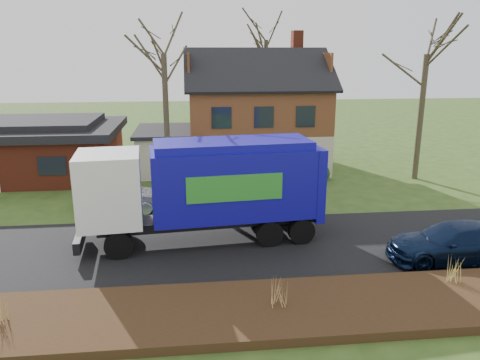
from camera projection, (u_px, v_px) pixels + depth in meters
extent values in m
plane|color=#2D4717|center=(254.00, 246.00, 19.61)|extent=(120.00, 120.00, 0.00)
cube|color=black|center=(254.00, 246.00, 19.60)|extent=(80.00, 7.00, 0.02)
cube|color=black|center=(277.00, 310.00, 14.49)|extent=(80.00, 3.50, 0.30)
cube|color=beige|center=(255.00, 148.00, 32.87)|extent=(9.00, 7.50, 2.70)
cube|color=#573319|center=(255.00, 108.00, 32.14)|extent=(9.00, 7.50, 2.80)
cube|color=maroon|center=(297.00, 43.00, 32.25)|extent=(0.70, 0.90, 1.60)
cube|color=beige|center=(166.00, 152.00, 31.76)|extent=(3.50, 5.50, 2.60)
cube|color=black|center=(165.00, 131.00, 31.39)|extent=(3.90, 5.90, 0.24)
cube|color=maroon|center=(45.00, 154.00, 30.45)|extent=(9.00, 7.50, 2.80)
cube|color=black|center=(42.00, 129.00, 30.01)|extent=(9.80, 8.20, 0.50)
cube|color=black|center=(41.00, 122.00, 29.89)|extent=(7.00, 6.00, 0.40)
cylinder|color=black|center=(119.00, 245.00, 18.29)|extent=(1.15, 0.48, 1.11)
cylinder|color=black|center=(121.00, 225.00, 20.42)|extent=(1.15, 0.48, 1.11)
cylinder|color=black|center=(269.00, 233.00, 19.47)|extent=(1.15, 0.48, 1.11)
cylinder|color=black|center=(257.00, 216.00, 21.60)|extent=(1.15, 0.48, 1.11)
cylinder|color=black|center=(301.00, 231.00, 19.74)|extent=(1.15, 0.48, 1.11)
cylinder|color=black|center=(286.00, 214.00, 21.87)|extent=(1.15, 0.48, 1.11)
cube|color=black|center=(209.00, 220.00, 19.98)|extent=(9.30, 2.14, 0.38)
cube|color=white|center=(110.00, 188.00, 18.77)|extent=(2.71, 2.90, 2.89)
cube|color=black|center=(78.00, 186.00, 18.50)|extent=(0.31, 2.36, 0.96)
cube|color=black|center=(81.00, 237.00, 19.05)|extent=(0.52, 2.69, 0.48)
cube|color=#110C91|center=(233.00, 182.00, 19.74)|extent=(6.97, 3.30, 2.89)
cube|color=#110C91|center=(233.00, 144.00, 19.31)|extent=(6.62, 2.95, 0.32)
cube|color=#110C91|center=(311.00, 180.00, 20.44)|extent=(0.63, 2.76, 3.11)
cube|color=#2C872C|center=(235.00, 188.00, 18.39)|extent=(3.85, 0.40, 1.07)
cube|color=#2C872C|center=(224.00, 171.00, 20.97)|extent=(3.85, 0.40, 1.07)
imported|color=#B5B8BD|center=(123.00, 197.00, 23.80)|extent=(4.48, 1.80, 1.45)
imported|color=black|center=(454.00, 243.00, 18.06)|extent=(5.23, 2.30, 1.49)
cylinder|color=#3F3626|center=(167.00, 123.00, 26.91)|extent=(0.32, 0.32, 7.76)
cylinder|color=#423A28|center=(420.00, 118.00, 29.04)|extent=(0.35, 0.35, 7.73)
cylinder|color=#383122|center=(265.00, 94.00, 39.30)|extent=(0.33, 0.33, 8.78)
cone|color=tan|center=(0.00, 308.00, 13.47)|extent=(0.04, 0.04, 0.90)
cone|color=tan|center=(6.00, 307.00, 13.48)|extent=(0.04, 0.04, 0.90)
cone|color=tan|center=(2.00, 306.00, 13.58)|extent=(0.04, 0.04, 0.90)
cone|color=tan|center=(279.00, 293.00, 14.31)|extent=(0.04, 0.04, 0.91)
cone|color=tan|center=(274.00, 293.00, 14.30)|extent=(0.04, 0.04, 0.91)
cone|color=tan|center=(284.00, 292.00, 14.33)|extent=(0.04, 0.04, 0.91)
cone|color=tan|center=(278.00, 291.00, 14.42)|extent=(0.04, 0.04, 0.91)
cone|color=tan|center=(280.00, 294.00, 14.20)|extent=(0.04, 0.04, 0.91)
cone|color=tan|center=(456.00, 269.00, 15.83)|extent=(0.04, 0.04, 0.91)
cone|color=tan|center=(452.00, 270.00, 15.81)|extent=(0.04, 0.04, 0.91)
cone|color=tan|center=(461.00, 269.00, 15.85)|extent=(0.04, 0.04, 0.91)
cone|color=tan|center=(454.00, 268.00, 15.95)|extent=(0.04, 0.04, 0.91)
cone|color=tan|center=(458.00, 271.00, 15.71)|extent=(0.04, 0.04, 0.91)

